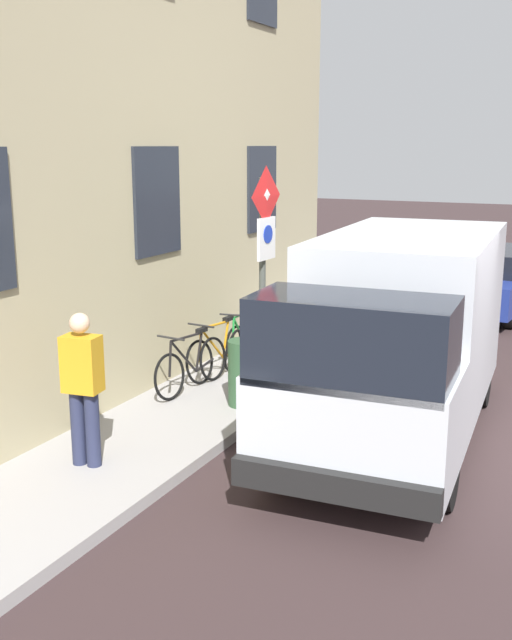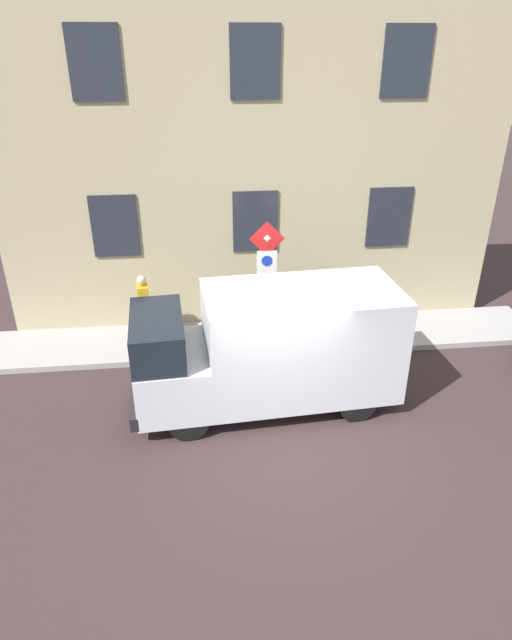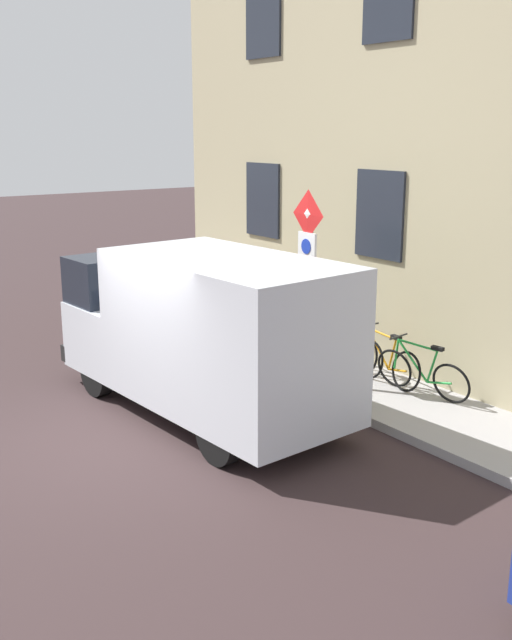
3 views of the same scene
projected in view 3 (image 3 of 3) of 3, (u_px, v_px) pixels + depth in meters
ground_plane at (116, 438)px, 10.45m from camera, size 80.00×80.00×0.00m
sidewalk_slab at (335, 378)px, 12.78m from camera, size 1.87×14.26×0.14m
building_facade at (399, 119)px, 12.42m from camera, size 0.75×12.26×8.82m
sign_post_stacked at (308, 260)px, 11.77m from camera, size 0.16×0.56×3.07m
delivery_van at (203, 330)px, 11.02m from camera, size 2.35×5.45×2.50m
bicycle_green at (422, 373)px, 11.63m from camera, size 0.50×1.72×0.89m
bicycle_orange at (385, 360)px, 12.27m from camera, size 0.46×1.72×0.89m
bicycle_black at (351, 349)px, 12.91m from camera, size 0.46×1.71×0.89m
pedestrian at (247, 293)px, 14.76m from camera, size 0.43×0.32×1.72m
litter_bin at (299, 351)px, 12.53m from camera, size 0.44×0.44×0.90m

